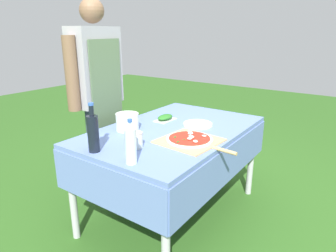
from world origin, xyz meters
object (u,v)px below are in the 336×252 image
object	(u,v)px
pizza_on_peel	(190,140)
water_bottle	(131,143)
prep_table	(173,139)
plate_stack	(198,124)
sauce_jar	(136,141)
mixing_tub	(127,122)
herb_container	(165,118)
oil_bottle	(93,133)
person_cook	(97,86)

from	to	relation	value
pizza_on_peel	water_bottle	distance (m)	0.51
prep_table	plate_stack	xyz separation A→B (m)	(0.18, -0.12, 0.10)
prep_table	water_bottle	xyz separation A→B (m)	(-0.66, -0.16, 0.21)
pizza_on_peel	plate_stack	size ratio (longest dim) A/B	2.42
pizza_on_peel	plate_stack	xyz separation A→B (m)	(0.35, 0.14, -0.00)
plate_stack	sauce_jar	bearing A→B (deg)	171.60
prep_table	sauce_jar	bearing A→B (deg)	-177.36
pizza_on_peel	mixing_tub	bearing A→B (deg)	100.87
herb_container	plate_stack	bearing A→B (deg)	-84.35
pizza_on_peel	sauce_jar	xyz separation A→B (m)	(-0.29, 0.24, 0.03)
prep_table	sauce_jar	distance (m)	0.48
herb_container	plate_stack	world-z (taller)	herb_container
prep_table	mixing_tub	distance (m)	0.38
water_bottle	plate_stack	bearing A→B (deg)	2.93
oil_bottle	herb_container	world-z (taller)	oil_bottle
pizza_on_peel	oil_bottle	bearing A→B (deg)	145.26
herb_container	prep_table	bearing A→B (deg)	-129.70
plate_stack	sauce_jar	size ratio (longest dim) A/B	2.21
herb_container	pizza_on_peel	bearing A→B (deg)	-126.03
water_bottle	mixing_tub	distance (m)	0.61
person_cook	oil_bottle	bearing A→B (deg)	39.15
person_cook	pizza_on_peel	world-z (taller)	person_cook
person_cook	sauce_jar	distance (m)	0.86
prep_table	sauce_jar	world-z (taller)	sauce_jar
oil_bottle	water_bottle	xyz separation A→B (m)	(0.00, -0.31, -0.00)
water_bottle	plate_stack	xyz separation A→B (m)	(0.84, 0.04, -0.11)
prep_table	mixing_tub	size ratio (longest dim) A/B	8.53
water_bottle	pizza_on_peel	bearing A→B (deg)	-11.48
prep_table	oil_bottle	world-z (taller)	oil_bottle
prep_table	sauce_jar	xyz separation A→B (m)	(-0.46, -0.02, 0.13)
plate_stack	water_bottle	bearing A→B (deg)	-177.07
oil_bottle	mixing_tub	xyz separation A→B (m)	(0.44, 0.12, -0.06)
prep_table	person_cook	bearing A→B (deg)	96.91
pizza_on_peel	oil_bottle	world-z (taller)	oil_bottle
herb_container	mixing_tub	world-z (taller)	mixing_tub
pizza_on_peel	herb_container	bearing A→B (deg)	58.94
pizza_on_peel	oil_bottle	xyz separation A→B (m)	(-0.49, 0.41, 0.11)
prep_table	herb_container	distance (m)	0.26
herb_container	plate_stack	size ratio (longest dim) A/B	0.84
pizza_on_peel	herb_container	world-z (taller)	herb_container
person_cook	sauce_jar	size ratio (longest dim) A/B	16.54
prep_table	mixing_tub	world-z (taller)	mixing_tub
water_bottle	sauce_jar	bearing A→B (deg)	34.53
pizza_on_peel	herb_container	distance (m)	0.55
herb_container	plate_stack	distance (m)	0.30
person_cook	water_bottle	bearing A→B (deg)	51.11
mixing_tub	herb_container	bearing A→B (deg)	-12.58
prep_table	herb_container	bearing A→B (deg)	50.30
oil_bottle	pizza_on_peel	bearing A→B (deg)	-39.72
person_cook	plate_stack	distance (m)	0.92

